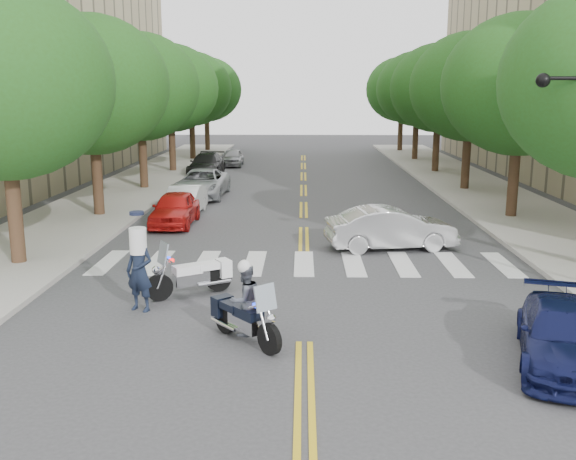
{
  "coord_description": "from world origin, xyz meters",
  "views": [
    {
      "loc": [
        -0.06,
        -12.95,
        5.24
      ],
      "look_at": [
        -0.48,
        5.46,
        1.3
      ],
      "focal_mm": 40.0,
      "sensor_mm": 36.0,
      "label": 1
    }
  ],
  "objects_px": {
    "sedan_blue": "(564,336)",
    "convertible": "(391,228)",
    "motorcycle_parked": "(197,275)",
    "officer_standing": "(140,271)",
    "motorcycle_police": "(244,306)"
  },
  "relations": [
    {
      "from": "officer_standing",
      "to": "sedan_blue",
      "type": "xyz_separation_m",
      "value": [
        9.09,
        -2.99,
        -0.41
      ]
    },
    {
      "from": "officer_standing",
      "to": "convertible",
      "type": "bearing_deg",
      "value": 65.37
    },
    {
      "from": "motorcycle_police",
      "to": "sedan_blue",
      "type": "relative_size",
      "value": 0.46
    },
    {
      "from": "motorcycle_police",
      "to": "convertible",
      "type": "xyz_separation_m",
      "value": [
        4.28,
        8.48,
        -0.09
      ]
    },
    {
      "from": "sedan_blue",
      "to": "convertible",
      "type": "bearing_deg",
      "value": 118.96
    },
    {
      "from": "motorcycle_parked",
      "to": "officer_standing",
      "type": "height_order",
      "value": "officer_standing"
    },
    {
      "from": "officer_standing",
      "to": "sedan_blue",
      "type": "height_order",
      "value": "officer_standing"
    },
    {
      "from": "motorcycle_police",
      "to": "officer_standing",
      "type": "height_order",
      "value": "officer_standing"
    },
    {
      "from": "convertible",
      "to": "motorcycle_police",
      "type": "bearing_deg",
      "value": 143.55
    },
    {
      "from": "officer_standing",
      "to": "sedan_blue",
      "type": "bearing_deg",
      "value": 4.25
    },
    {
      "from": "motorcycle_parked",
      "to": "convertible",
      "type": "bearing_deg",
      "value": -79.98
    },
    {
      "from": "motorcycle_police",
      "to": "convertible",
      "type": "bearing_deg",
      "value": -157.21
    },
    {
      "from": "motorcycle_parked",
      "to": "officer_standing",
      "type": "distance_m",
      "value": 1.81
    },
    {
      "from": "convertible",
      "to": "motorcycle_parked",
      "type": "bearing_deg",
      "value": 122.16
    },
    {
      "from": "officer_standing",
      "to": "convertible",
      "type": "xyz_separation_m",
      "value": [
        7.0,
        6.5,
        -0.27
      ]
    }
  ]
}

